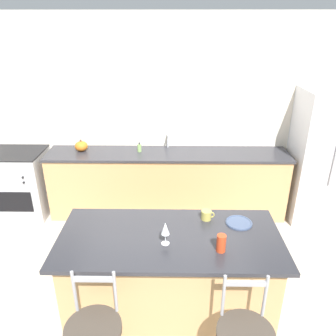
{
  "coord_description": "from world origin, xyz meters",
  "views": [
    {
      "loc": [
        0.07,
        -3.82,
        2.58
      ],
      "look_at": [
        0.02,
        -0.61,
        1.13
      ],
      "focal_mm": 35.0,
      "sensor_mm": 36.0,
      "label": 1
    }
  ],
  "objects_px": {
    "refrigerator": "(326,157)",
    "tumbler_cup": "(221,243)",
    "pumpkin_decoration": "(81,146)",
    "soap_bottle": "(139,148)",
    "coffee_mug": "(207,215)",
    "wine_glass": "(165,229)",
    "dinner_plate": "(239,223)",
    "oven_range": "(22,183)"
  },
  "relations": [
    {
      "from": "pumpkin_decoration",
      "to": "soap_bottle",
      "type": "bearing_deg",
      "value": -1.31
    },
    {
      "from": "tumbler_cup",
      "to": "pumpkin_decoration",
      "type": "distance_m",
      "value": 2.68
    },
    {
      "from": "refrigerator",
      "to": "dinner_plate",
      "type": "xyz_separation_m",
      "value": [
        -1.48,
        -1.64,
        0.04
      ]
    },
    {
      "from": "oven_range",
      "to": "tumbler_cup",
      "type": "xyz_separation_m",
      "value": [
        2.53,
        -2.03,
        0.53
      ]
    },
    {
      "from": "dinner_plate",
      "to": "pumpkin_decoration",
      "type": "distance_m",
      "value": 2.54
    },
    {
      "from": "coffee_mug",
      "to": "tumbler_cup",
      "type": "height_order",
      "value": "tumbler_cup"
    },
    {
      "from": "oven_range",
      "to": "soap_bottle",
      "type": "height_order",
      "value": "soap_bottle"
    },
    {
      "from": "dinner_plate",
      "to": "refrigerator",
      "type": "bearing_deg",
      "value": 47.97
    },
    {
      "from": "oven_range",
      "to": "coffee_mug",
      "type": "xyz_separation_m",
      "value": [
        2.46,
        -1.58,
        0.5
      ]
    },
    {
      "from": "dinner_plate",
      "to": "oven_range",
      "type": "bearing_deg",
      "value": 148.93
    },
    {
      "from": "refrigerator",
      "to": "oven_range",
      "type": "relative_size",
      "value": 1.91
    },
    {
      "from": "coffee_mug",
      "to": "pumpkin_decoration",
      "type": "bearing_deg",
      "value": 133.15
    },
    {
      "from": "coffee_mug",
      "to": "tumbler_cup",
      "type": "xyz_separation_m",
      "value": [
        0.07,
        -0.45,
        0.03
      ]
    },
    {
      "from": "refrigerator",
      "to": "soap_bottle",
      "type": "xyz_separation_m",
      "value": [
        -2.53,
        0.08,
        0.09
      ]
    },
    {
      "from": "wine_glass",
      "to": "coffee_mug",
      "type": "relative_size",
      "value": 1.67
    },
    {
      "from": "oven_range",
      "to": "wine_glass",
      "type": "xyz_separation_m",
      "value": [
        2.09,
        -1.95,
        0.6
      ]
    },
    {
      "from": "wine_glass",
      "to": "soap_bottle",
      "type": "distance_m",
      "value": 2.06
    },
    {
      "from": "tumbler_cup",
      "to": "pumpkin_decoration",
      "type": "height_order",
      "value": "pumpkin_decoration"
    },
    {
      "from": "refrigerator",
      "to": "tumbler_cup",
      "type": "relative_size",
      "value": 12.47
    },
    {
      "from": "dinner_plate",
      "to": "tumbler_cup",
      "type": "bearing_deg",
      "value": -119.1
    },
    {
      "from": "refrigerator",
      "to": "tumbler_cup",
      "type": "bearing_deg",
      "value": -129.91
    },
    {
      "from": "refrigerator",
      "to": "dinner_plate",
      "type": "height_order",
      "value": "refrigerator"
    },
    {
      "from": "wine_glass",
      "to": "tumbler_cup",
      "type": "height_order",
      "value": "wine_glass"
    },
    {
      "from": "wine_glass",
      "to": "coffee_mug",
      "type": "height_order",
      "value": "wine_glass"
    },
    {
      "from": "dinner_plate",
      "to": "pumpkin_decoration",
      "type": "bearing_deg",
      "value": 136.8
    },
    {
      "from": "wine_glass",
      "to": "pumpkin_decoration",
      "type": "height_order",
      "value": "wine_glass"
    },
    {
      "from": "pumpkin_decoration",
      "to": "soap_bottle",
      "type": "distance_m",
      "value": 0.8
    },
    {
      "from": "wine_glass",
      "to": "soap_bottle",
      "type": "relative_size",
      "value": 1.54
    },
    {
      "from": "refrigerator",
      "to": "oven_range",
      "type": "height_order",
      "value": "refrigerator"
    },
    {
      "from": "oven_range",
      "to": "dinner_plate",
      "type": "height_order",
      "value": "dinner_plate"
    },
    {
      "from": "pumpkin_decoration",
      "to": "tumbler_cup",
      "type": "bearing_deg",
      "value": -52.32
    },
    {
      "from": "refrigerator",
      "to": "tumbler_cup",
      "type": "height_order",
      "value": "refrigerator"
    },
    {
      "from": "pumpkin_decoration",
      "to": "refrigerator",
      "type": "bearing_deg",
      "value": -1.65
    },
    {
      "from": "coffee_mug",
      "to": "pumpkin_decoration",
      "type": "height_order",
      "value": "pumpkin_decoration"
    },
    {
      "from": "refrigerator",
      "to": "wine_glass",
      "type": "height_order",
      "value": "refrigerator"
    },
    {
      "from": "wine_glass",
      "to": "tumbler_cup",
      "type": "xyz_separation_m",
      "value": [
        0.44,
        -0.08,
        -0.07
      ]
    },
    {
      "from": "soap_bottle",
      "to": "coffee_mug",
      "type": "bearing_deg",
      "value": -65.16
    },
    {
      "from": "pumpkin_decoration",
      "to": "coffee_mug",
      "type": "bearing_deg",
      "value": -46.85
    },
    {
      "from": "soap_bottle",
      "to": "wine_glass",
      "type": "bearing_deg",
      "value": -78.79
    },
    {
      "from": "refrigerator",
      "to": "soap_bottle",
      "type": "distance_m",
      "value": 2.53
    },
    {
      "from": "oven_range",
      "to": "pumpkin_decoration",
      "type": "xyz_separation_m",
      "value": [
        0.89,
        0.09,
        0.53
      ]
    },
    {
      "from": "tumbler_cup",
      "to": "pumpkin_decoration",
      "type": "relative_size",
      "value": 0.83
    }
  ]
}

